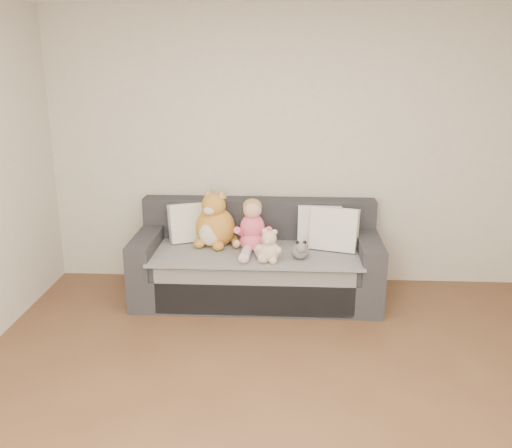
{
  "coord_description": "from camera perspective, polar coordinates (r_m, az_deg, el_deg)",
  "views": [
    {
      "loc": [
        0.02,
        -2.85,
        2.17
      ],
      "look_at": [
        -0.24,
        1.87,
        0.75
      ],
      "focal_mm": 40.0,
      "sensor_mm": 36.0,
      "label": 1
    }
  ],
  "objects": [
    {
      "name": "cushion_right_back",
      "position": [
        5.26,
        6.36,
        -0.15
      ],
      "size": [
        0.4,
        0.19,
        0.37
      ],
      "rotation": [
        0.0,
        0.0,
        -0.04
      ],
      "color": "silver",
      "rests_on": "sofa"
    },
    {
      "name": "cushion_right_front",
      "position": [
        5.13,
        7.83,
        -0.5
      ],
      "size": [
        0.46,
        0.3,
        0.4
      ],
      "rotation": [
        0.0,
        0.0,
        -0.29
      ],
      "color": "silver",
      "rests_on": "sofa"
    },
    {
      "name": "sippy_cup",
      "position": [
        4.92,
        1.36,
        -2.64
      ],
      "size": [
        0.11,
        0.08,
        0.13
      ],
      "rotation": [
        0.0,
        0.0,
        -0.2
      ],
      "color": "#633BA1",
      "rests_on": "sofa"
    },
    {
      "name": "sofa",
      "position": [
        5.26,
        0.12,
        -4.0
      ],
      "size": [
        2.2,
        0.94,
        0.85
      ],
      "color": "#27272C",
      "rests_on": "ground"
    },
    {
      "name": "plush_cat",
      "position": [
        5.21,
        -4.14,
        -0.01
      ],
      "size": [
        0.42,
        0.38,
        0.55
      ],
      "rotation": [
        0.0,
        0.0,
        -0.33
      ],
      "color": "#C7872C",
      "rests_on": "sofa"
    },
    {
      "name": "cushion_left",
      "position": [
        5.36,
        -6.6,
        0.17
      ],
      "size": [
        0.43,
        0.32,
        0.37
      ],
      "rotation": [
        0.0,
        0.0,
        0.43
      ],
      "color": "silver",
      "rests_on": "sofa"
    },
    {
      "name": "plush_cow",
      "position": [
        4.9,
        4.46,
        -2.64
      ],
      "size": [
        0.15,
        0.23,
        0.19
      ],
      "rotation": [
        0.0,
        0.0,
        0.06
      ],
      "color": "white",
      "rests_on": "sofa"
    },
    {
      "name": "toddler",
      "position": [
        5.02,
        -0.35,
        -0.61
      ],
      "size": [
        0.34,
        0.49,
        0.48
      ],
      "rotation": [
        0.0,
        0.0,
        0.09
      ],
      "color": "#F1557C",
      "rests_on": "sofa"
    },
    {
      "name": "room_shell",
      "position": [
        3.38,
        2.73,
        1.79
      ],
      "size": [
        5.0,
        5.0,
        5.0
      ],
      "color": "brown",
      "rests_on": "ground"
    },
    {
      "name": "teddy_bear",
      "position": [
        4.82,
        1.31,
        -2.44
      ],
      "size": [
        0.23,
        0.18,
        0.29
      ],
      "rotation": [
        0.0,
        0.0,
        -0.28
      ],
      "color": "beige",
      "rests_on": "sofa"
    }
  ]
}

